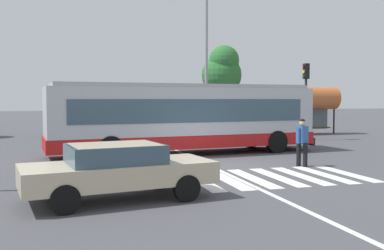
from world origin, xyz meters
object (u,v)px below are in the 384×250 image
object	(u,v)px
parked_car_silver	(229,122)
pedestrian_crossing_street	(302,140)
parked_car_champagne	(115,124)
parked_car_charcoal	(159,123)
parked_car_blue	(194,122)
bus_stop_shelter	(310,99)
parked_car_black	(74,124)
traffic_light_far_corner	(306,89)
twin_arm_street_lamp	(206,41)
city_transit_bus	(185,118)
background_tree_right	(222,71)
foreground_sedan	(118,168)
parked_car_red	(264,121)

from	to	relation	value
parked_car_silver	pedestrian_crossing_street	bearing A→B (deg)	-101.64
parked_car_champagne	parked_car_charcoal	size ratio (longest dim) A/B	1.00
pedestrian_crossing_street	parked_car_blue	world-z (taller)	pedestrian_crossing_street
bus_stop_shelter	parked_car_black	bearing A→B (deg)	168.71
parked_car_black	traffic_light_far_corner	xyz separation A→B (m)	(13.08, -6.91, 2.26)
parked_car_silver	twin_arm_street_lamp	distance (m)	6.55
parked_car_champagne	city_transit_bus	bearing A→B (deg)	-80.33
pedestrian_crossing_street	background_tree_right	world-z (taller)	background_tree_right
foreground_sedan	twin_arm_street_lamp	bearing A→B (deg)	65.73
city_transit_bus	twin_arm_street_lamp	bearing A→B (deg)	66.68
pedestrian_crossing_street	parked_car_silver	distance (m)	16.59
parked_car_red	pedestrian_crossing_street	bearing A→B (deg)	-110.61
parked_car_black	twin_arm_street_lamp	world-z (taller)	twin_arm_street_lamp
foreground_sedan	bus_stop_shelter	distance (m)	22.17
parked_car_red	bus_stop_shelter	bearing A→B (deg)	-53.49
city_transit_bus	parked_car_blue	world-z (taller)	city_transit_bus
city_transit_bus	parked_car_black	distance (m)	12.21
foreground_sedan	pedestrian_crossing_street	bearing A→B (deg)	26.50
pedestrian_crossing_street	parked_car_champagne	distance (m)	16.53
parked_car_silver	background_tree_right	distance (m)	5.75
foreground_sedan	parked_car_champagne	distance (m)	19.32
parked_car_silver	city_transit_bus	bearing A→B (deg)	-119.04
parked_car_charcoal	parked_car_champagne	bearing A→B (deg)	178.04
background_tree_right	parked_car_blue	bearing A→B (deg)	-130.56
parked_car_blue	traffic_light_far_corner	xyz separation A→B (m)	(4.79, -6.98, 2.26)
pedestrian_crossing_street	parked_car_black	distance (m)	17.71
parked_car_blue	foreground_sedan	bearing A→B (deg)	-111.24
parked_car_champagne	twin_arm_street_lamp	bearing A→B (deg)	-20.57
parked_car_charcoal	parked_car_red	xyz separation A→B (m)	(7.89, 0.03, 0.00)
pedestrian_crossing_street	parked_car_charcoal	xyz separation A→B (m)	(-1.99, 15.67, -0.20)
pedestrian_crossing_street	parked_car_charcoal	bearing A→B (deg)	97.24
city_transit_bus	parked_car_charcoal	world-z (taller)	city_transit_bus
parked_car_black	background_tree_right	bearing A→B (deg)	19.94
city_transit_bus	foreground_sedan	xyz separation A→B (m)	(-3.84, -8.13, -0.82)
pedestrian_crossing_street	parked_car_black	bearing A→B (deg)	115.54
city_transit_bus	parked_car_charcoal	distance (m)	11.07
bus_stop_shelter	parked_car_charcoal	bearing A→B (deg)	164.29
parked_car_black	pedestrian_crossing_street	bearing A→B (deg)	-64.46
parked_car_champagne	twin_arm_street_lamp	xyz separation A→B (m)	(5.74, -2.16, 5.42)
parked_car_blue	bus_stop_shelter	xyz separation A→B (m)	(7.35, -3.19, 1.65)
foreground_sedan	parked_car_red	bearing A→B (deg)	56.19
parked_car_champagne	bus_stop_shelter	size ratio (longest dim) A/B	1.16
parked_car_black	parked_car_silver	bearing A→B (deg)	1.41
parked_car_blue	traffic_light_far_corner	size ratio (longest dim) A/B	1.02
pedestrian_crossing_street	foreground_sedan	world-z (taller)	pedestrian_crossing_street
parked_car_blue	traffic_light_far_corner	distance (m)	8.76
parked_car_blue	twin_arm_street_lamp	bearing A→B (deg)	-87.18
traffic_light_far_corner	background_tree_right	world-z (taller)	background_tree_right
parked_car_charcoal	background_tree_right	distance (m)	8.77
traffic_light_far_corner	background_tree_right	bearing A→B (deg)	95.78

